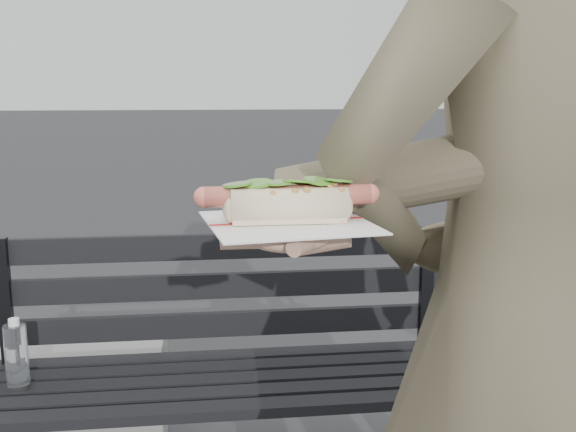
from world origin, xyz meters
The scene contains 4 objects.
park_bench centered at (-0.04, 1.03, 0.52)m, with size 1.50×0.44×0.88m.
concrete_block centered at (-0.84, 1.53, 0.20)m, with size 1.20×0.40×0.40m, color slate.
person centered at (0.40, -0.02, 0.94)m, with size 0.68×0.45×1.88m, color brown.
held_hotdog centered at (0.21, -0.06, 1.21)m, with size 0.62×0.32×0.20m.
Camera 1 is at (-0.07, -0.93, 1.33)m, focal length 42.00 mm.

